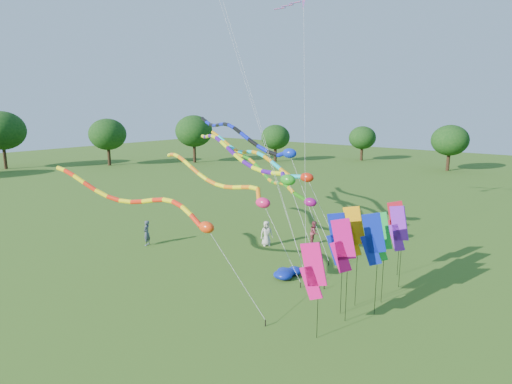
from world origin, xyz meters
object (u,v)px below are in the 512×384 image
Objects in this scene: tube_kite_orange at (223,182)px; person_a at (266,233)px; tube_kite_red at (147,203)px; blue_nylon_heap at (283,270)px; person_b at (147,233)px; person_c at (314,233)px.

tube_kite_orange is 4.91m from person_a.
blue_nylon_heap is at bearing 49.78° from tube_kite_red.
tube_kite_red reaches higher than person_b.
tube_kite_orange is at bearing 172.73° from blue_nylon_heap.
person_c reaches higher than blue_nylon_heap.
tube_kite_orange is 8.05× the size of person_a.
person_b is at bearing -170.63° from blue_nylon_heap.
blue_nylon_heap is 5.86m from person_c.
tube_kite_red is at bearing -145.50° from person_a.
tube_kite_orange is 6.71m from person_b.
person_c is (-1.33, 5.68, 0.60)m from blue_nylon_heap.
person_b is (-4.99, -2.36, -3.81)m from tube_kite_orange.
blue_nylon_heap is at bearing 176.15° from person_c.
person_b is 1.07× the size of person_c.
person_c is at bearing 66.08° from tube_kite_orange.
tube_kite_red is 8.11× the size of person_c.
person_a is (-3.74, 3.37, 0.64)m from blue_nylon_heap.
person_c is (3.91, 5.01, -3.87)m from tube_kite_orange.
person_a reaches higher than blue_nylon_heap.
tube_kite_orange is 8.52× the size of person_c.
blue_nylon_heap is 1.09× the size of person_a.
person_c is at bearing 104.20° from person_b.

